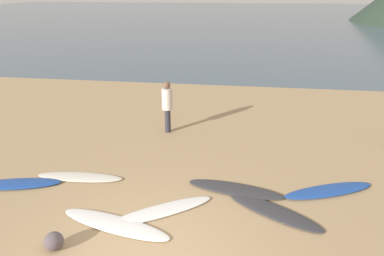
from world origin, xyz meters
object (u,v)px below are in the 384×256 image
at_px(surfboard_2, 115,224).
at_px(surfboard_4, 235,189).
at_px(surfboard_1, 80,177).
at_px(surfboard_6, 329,190).
at_px(surfboard_0, 15,184).
at_px(surfboard_3, 161,211).
at_px(person_1, 167,103).
at_px(beach_rock_near, 54,241).
at_px(surfboard_5, 273,211).

xyz_separation_m(surfboard_2, surfboard_4, (2.38, 1.68, 0.01)).
xyz_separation_m(surfboard_1, surfboard_6, (6.08, 0.24, 0.01)).
height_order(surfboard_0, surfboard_3, surfboard_0).
relative_size(surfboard_0, person_1, 1.27).
bearing_deg(beach_rock_near, surfboard_2, 43.69).
bearing_deg(surfboard_3, beach_rock_near, -174.26).
height_order(surfboard_6, person_1, person_1).
relative_size(surfboard_4, surfboard_5, 1.04).
distance_m(surfboard_4, beach_rock_near, 4.08).
distance_m(surfboard_0, surfboard_6, 7.52).
height_order(surfboard_2, beach_rock_near, beach_rock_near).
height_order(surfboard_5, beach_rock_near, beach_rock_near).
bearing_deg(surfboard_4, surfboard_3, -134.22).
height_order(surfboard_0, surfboard_2, surfboard_0).
bearing_deg(surfboard_4, surfboard_1, -169.69).
height_order(surfboard_2, surfboard_4, surfboard_4).
bearing_deg(surfboard_3, surfboard_5, -25.85).
xyz_separation_m(surfboard_1, surfboard_5, (4.75, -0.77, -0.00)).
distance_m(surfboard_5, beach_rock_near, 4.42).
height_order(surfboard_1, beach_rock_near, beach_rock_near).
relative_size(surfboard_1, beach_rock_near, 6.29).
height_order(person_1, beach_rock_near, person_1).
height_order(surfboard_1, surfboard_2, surfboard_1).
bearing_deg(surfboard_1, surfboard_6, -0.34).
distance_m(surfboard_6, person_1, 5.56).
bearing_deg(surfboard_0, surfboard_5, -15.62).
distance_m(surfboard_3, surfboard_5, 2.41).
relative_size(surfboard_0, surfboard_5, 0.99).
distance_m(surfboard_2, beach_rock_near, 1.19).
height_order(surfboard_3, beach_rock_near, beach_rock_near).
xyz_separation_m(surfboard_0, surfboard_3, (3.76, -0.55, -0.01)).
distance_m(surfboard_1, person_1, 3.82).
distance_m(surfboard_2, surfboard_5, 3.34).
bearing_deg(surfboard_1, surfboard_4, -2.75).
distance_m(surfboard_5, person_1, 5.29).
height_order(surfboard_0, beach_rock_near, beach_rock_near).
distance_m(surfboard_1, beach_rock_near, 2.60).
distance_m(surfboard_0, surfboard_1, 1.50).
bearing_deg(surfboard_2, surfboard_1, 146.43).
xyz_separation_m(surfboard_0, surfboard_2, (2.93, -1.13, -0.01)).
bearing_deg(beach_rock_near, person_1, 81.39).
height_order(surfboard_3, surfboard_6, surfboard_6).
height_order(surfboard_1, surfboard_3, surfboard_1).
bearing_deg(person_1, surfboard_5, 62.37).
xyz_separation_m(surfboard_4, beach_rock_near, (-3.23, -2.49, 0.14)).
bearing_deg(beach_rock_near, surfboard_4, 37.66).
xyz_separation_m(surfboard_5, surfboard_6, (1.34, 1.01, 0.01)).
bearing_deg(surfboard_0, surfboard_6, -7.52).
relative_size(surfboard_3, beach_rock_near, 6.80).
distance_m(surfboard_4, surfboard_5, 1.13).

